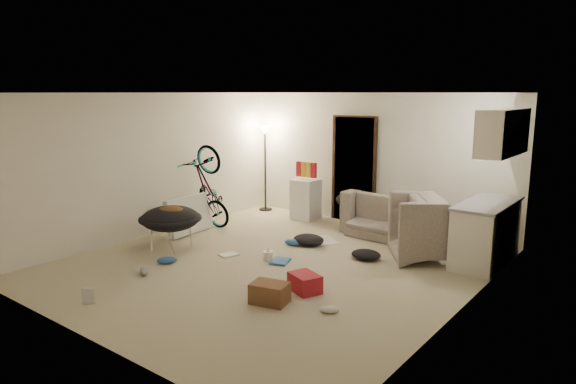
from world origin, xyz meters
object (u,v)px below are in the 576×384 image
Objects in this scene: floor_lamp at (265,150)px; drink_case_b at (305,283)px; sofa at (397,221)px; bicycle at (208,206)px; tv_box at (189,215)px; juicer at (268,255)px; armchair at (440,235)px; kitchen_counter at (486,234)px; mini_fridge at (306,199)px; saucer_chair at (171,224)px; drink_case_a at (270,293)px.

floor_lamp reaches higher than drink_case_b.
bicycle reaches higher than sofa.
tv_box is (-3.08, -2.06, 0.06)m from sofa.
floor_lamp is at bearing 158.28° from drink_case_b.
bicycle is at bearing 159.21° from juicer.
drink_case_b is (-0.84, -2.36, -0.24)m from armchair.
floor_lamp is 1.78× the size of tv_box.
kitchen_counter reaches higher than mini_fridge.
kitchen_counter is 1.50× the size of saucer_chair.
armchair is 1.09× the size of saucer_chair.
tv_box is 3.51m from drink_case_a.
drink_case_a is at bearing -14.61° from saucer_chair.
juicer is (-0.96, -2.39, -0.19)m from sofa.
juicer is (-2.61, -1.94, -0.35)m from kitchen_counter.
mini_fridge reaches higher than saucer_chair.
saucer_chair is 2.78m from drink_case_b.
tv_box reaches higher than sofa.
floor_lamp is 2.26× the size of mini_fridge.
mini_fridge is 3.80× the size of juicer.
saucer_chair is at bearing -63.63° from tv_box.
armchair is at bearing -80.28° from bicycle.
saucer_chair reaches higher than juicer.
kitchen_counter is 0.66m from armchair.
mini_fridge is 1.99× the size of drink_case_b.
tv_box is 4.82× the size of juicer.
armchair is (1.03, -0.68, 0.08)m from sofa.
kitchen_counter is 2.99m from drink_case_b.
drink_case_b is 1.91× the size of juicer.
mini_fridge is at bearing 0.15° from sofa.
drink_case_b is (0.13, 0.55, -0.01)m from drink_case_a.
kitchen_counter is 3.72× the size of drink_case_b.
mini_fridge reaches higher than sofa.
tv_box is (0.00, -0.48, -0.09)m from bicycle.
kitchen_counter is 1.71m from sofa.
tv_box reaches higher than drink_case_a.
drink_case_a is (2.63, -0.68, -0.30)m from saucer_chair.
juicer is at bearing -143.44° from kitchen_counter.
sofa is 4.75× the size of drink_case_b.
mini_fridge reaches higher than drink_case_a.
kitchen_counter is 3.53m from drink_case_a.
floor_lamp is at bearing 130.67° from juicer.
sofa is 2.05m from mini_fridge.
bicycle is 1.42m from saucer_chair.
sofa is 3.88m from saucer_chair.
kitchen_counter reaches higher than tv_box.
juicer is at bearing -113.46° from bicycle.
bicycle is at bearing -166.57° from kitchen_counter.
armchair reaches higher than sofa.
saucer_chair is (-4.21, -2.46, -0.02)m from kitchen_counter.
drink_case_b is at bearing -119.29° from kitchen_counter.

